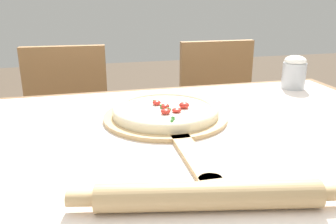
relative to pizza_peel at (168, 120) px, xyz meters
The scene contains 8 objects.
dining_table 0.16m from the pizza_peel, 63.49° to the right, with size 1.31×0.96×0.76m.
towel_cloth 0.11m from the pizza_peel, 63.49° to the right, with size 1.23×0.88×0.00m.
pizza_peel is the anchor object (origin of this frame).
pizza 0.03m from the pizza_peel, 89.54° to the left, with size 0.29×0.29×0.04m.
rolling_pin 0.42m from the pizza_peel, 94.21° to the right, with size 0.46×0.12×0.05m.
chair_left 0.82m from the pizza_peel, 113.49° to the left, with size 0.42×0.42×0.87m.
chair_right 0.88m from the pizza_peel, 57.73° to the left, with size 0.41×0.41×0.87m.
flour_cup 0.59m from the pizza_peel, 24.31° to the left, with size 0.08×0.08×0.12m.
Camera 1 is at (-0.26, -0.79, 1.11)m, focal length 38.00 mm.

